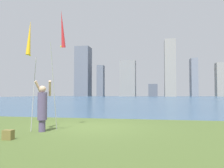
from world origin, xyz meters
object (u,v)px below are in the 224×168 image
at_px(kite_flag_left, 29,40).
at_px(kite_flag_right, 62,32).
at_px(person, 42,106).
at_px(bag, 8,135).

distance_m(kite_flag_left, kite_flag_right, 1.38).
xyz_separation_m(person, bag, (-0.30, -1.46, -0.74)).
distance_m(person, kite_flag_right, 2.97).
bearing_deg(kite_flag_left, kite_flag_right, 52.67).
height_order(person, kite_flag_right, kite_flag_right).
xyz_separation_m(person, kite_flag_right, (0.38, 0.75, 2.85)).
distance_m(kite_flag_right, bag, 4.27).
bearing_deg(bag, kite_flag_right, 72.85).
xyz_separation_m(kite_flag_right, bag, (-0.68, -2.20, -3.60)).
xyz_separation_m(kite_flag_left, bag, (0.09, -1.20, -3.05)).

